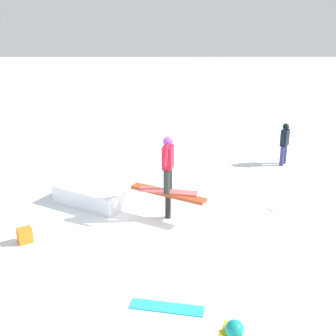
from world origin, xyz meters
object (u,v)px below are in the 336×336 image
loose_snowboard_cyan (167,307)px  backpack_on_snow (25,235)px  rail_feature (168,196)px  bystander_black (285,142)px  loose_snowboard_white (285,202)px  main_rider_on_rail (168,165)px

loose_snowboard_cyan → backpack_on_snow: bearing=154.5°
rail_feature → loose_snowboard_cyan: size_ratio=1.43×
bystander_black → backpack_on_snow: 8.32m
loose_snowboard_white → main_rider_on_rail: bearing=153.2°
main_rider_on_rail → backpack_on_snow: 3.51m
main_rider_on_rail → loose_snowboard_cyan: bearing=-77.6°
rail_feature → backpack_on_snow: (-3.09, -1.17, -0.39)m
loose_snowboard_cyan → loose_snowboard_white: bearing=65.5°
rail_feature → main_rider_on_rail: size_ratio=1.26×
rail_feature → loose_snowboard_white: rail_feature is taller
backpack_on_snow → loose_snowboard_cyan: bearing=111.9°
backpack_on_snow → main_rider_on_rail: bearing=169.3°
rail_feature → backpack_on_snow: bearing=-128.8°
bystander_black → loose_snowboard_cyan: bearing=-174.2°
backpack_on_snow → bystander_black: bearing=-175.5°
main_rider_on_rail → loose_snowboard_white: (3.02, 0.83, -1.34)m
loose_snowboard_white → loose_snowboard_cyan: bearing=-167.8°
main_rider_on_rail → rail_feature: bearing=0.0°
main_rider_on_rail → bystander_black: bearing=58.6°
loose_snowboard_white → backpack_on_snow: bearing=156.0°
rail_feature → backpack_on_snow: size_ratio=5.31×
bystander_black → backpack_on_snow: bystander_black is taller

